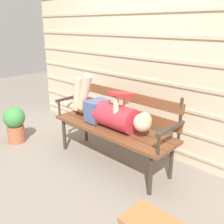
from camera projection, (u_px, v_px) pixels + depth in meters
ground_plane at (106, 165)px, 2.99m from camera, size 12.00×12.00×0.00m
house_siding at (146, 69)px, 3.14m from camera, size 4.46×0.08×2.12m
park_bench at (116, 122)px, 2.95m from camera, size 1.57×0.51×0.91m
reclining_person at (108, 112)px, 2.90m from camera, size 1.67×0.28×0.58m
potted_plant at (15, 123)px, 3.50m from camera, size 0.29×0.29×0.52m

